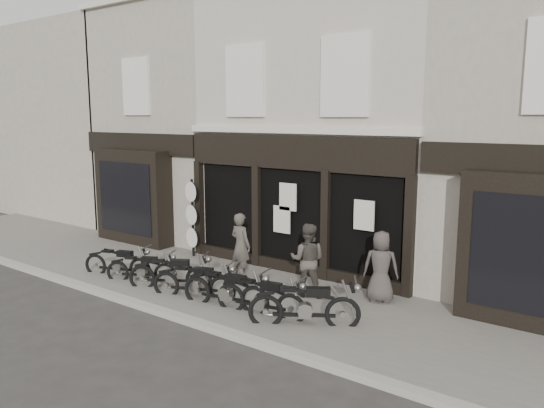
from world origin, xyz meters
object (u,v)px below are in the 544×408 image
Objects in this scene: motorcycle_2 at (171,276)px; motorcycle_4 at (226,293)px; motorcycle_6 at (306,309)px; motorcycle_1 at (142,271)px; motorcycle_5 at (261,301)px; man_right at (381,266)px; advert_sign_post at (192,221)px; motorcycle_3 at (195,285)px; man_left at (241,246)px; motorcycle_0 at (118,265)px; man_centre at (308,260)px.

motorcycle_4 reaches higher than motorcycle_2.
motorcycle_1 is at bearing 148.80° from motorcycle_6.
motorcycle_6 is at bearing -6.81° from motorcycle_5.
motorcycle_4 reaches higher than motorcycle_5.
man_right is 0.67× the size of advert_sign_post.
man_left reaches higher than motorcycle_3.
motorcycle_3 reaches higher than motorcycle_0.
man_centre is at bearing 90.16° from motorcycle_6.
motorcycle_2 is 0.85× the size of motorcycle_4.
motorcycle_2 is at bearing 150.23° from motorcycle_3.
man_centre reaches higher than motorcycle_2.
motorcycle_4 reaches higher than motorcycle_0.
man_left is 3.83m from man_right.
motorcycle_3 is 0.92× the size of motorcycle_5.
man_left is at bearing -25.20° from man_centre.
motorcycle_6 is (3.11, 0.10, 0.04)m from motorcycle_3.
motorcycle_5 reaches higher than motorcycle_2.
motorcycle_0 is at bearing 155.55° from motorcycle_1.
motorcycle_1 is at bearing 0.40° from man_right.
motorcycle_0 is at bearing -1.84° from man_right.
motorcycle_4 is 1.27× the size of man_left.
advert_sign_post reaches higher than motorcycle_0.
motorcycle_2 is at bearing 4.22° from man_centre.
advert_sign_post is at bearing -23.60° from man_right.
man_right is (6.67, 2.35, 0.57)m from motorcycle_0.
motorcycle_3 is at bearing 150.26° from motorcycle_6.
motorcycle_5 is (2.96, -0.09, 0.01)m from motorcycle_2.
man_centre is at bearing -177.66° from man_left.
man_centre reaches higher than man_right.
advert_sign_post reaches higher than man_right.
advert_sign_post is at bearing 76.27° from motorcycle_1.
motorcycle_4 is at bearing 176.55° from motorcycle_5.
motorcycle_2 is 0.88× the size of motorcycle_5.
motorcycle_1 is 2.02m from motorcycle_3.
man_right is at bearing 9.64° from motorcycle_3.
advert_sign_post is at bearing -33.23° from man_centre.
motorcycle_5 is at bearing -33.51° from motorcycle_2.
advert_sign_post is at bearing 93.02° from motorcycle_2.
man_left reaches higher than motorcycle_0.
advert_sign_post is at bearing 141.11° from motorcycle_5.
advert_sign_post is (-0.68, 2.55, 0.86)m from motorcycle_1.
man_left reaches higher than motorcycle_1.
advert_sign_post reaches higher than motorcycle_6.
motorcycle_3 is 4.45m from man_right.
motorcycle_4 is at bearing -20.88° from motorcycle_0.
man_right is 6.44m from advert_sign_post.
motorcycle_1 is at bearing -15.74° from motorcycle_0.
motorcycle_0 is 0.98× the size of motorcycle_3.
motorcycle_1 is 0.78× the size of motorcycle_4.
advert_sign_post is (-6.43, 0.27, 0.27)m from man_right.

